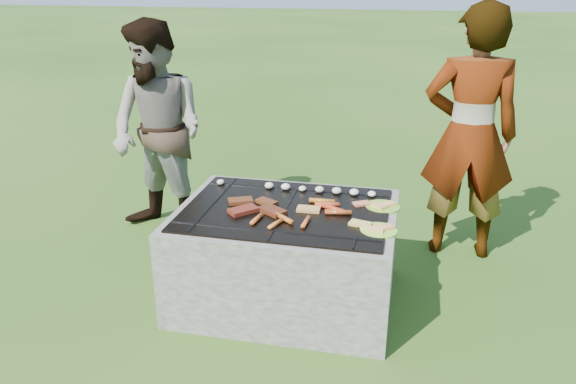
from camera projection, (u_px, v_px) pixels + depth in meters
name	position (u px, v px, depth m)	size (l,w,h in m)	color
lawn	(286.00, 297.00, 3.57)	(60.00, 60.00, 0.00)	#1F4711
fire_pit	(286.00, 258.00, 3.47)	(1.30, 1.00, 0.62)	gray
mushrooms	(310.00, 189.00, 3.60)	(1.05, 0.06, 0.04)	beige
pork_slabs	(255.00, 207.00, 3.35)	(0.41, 0.32, 0.02)	brown
sausages	(309.00, 212.00, 3.27)	(0.54, 0.46, 0.03)	orange
bread_on_grate	(336.00, 213.00, 3.27)	(0.46, 0.40, 0.02)	tan
plate_far	(383.00, 206.00, 3.39)	(0.26, 0.26, 0.03)	gold
plate_near	(379.00, 230.00, 3.07)	(0.25, 0.25, 0.03)	yellow
cook	(470.00, 135.00, 3.85)	(0.65, 0.42, 1.77)	gray
bystander	(158.00, 132.00, 4.17)	(0.79, 0.62, 1.64)	gray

